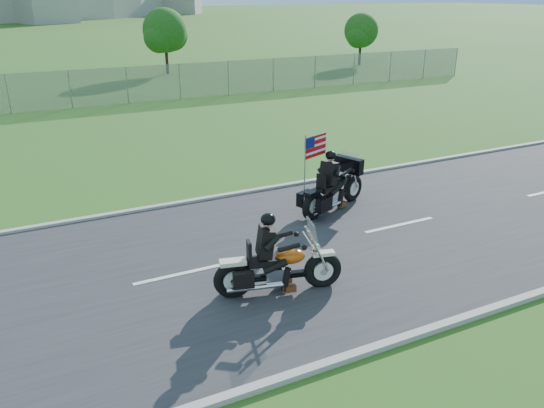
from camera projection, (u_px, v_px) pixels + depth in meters
name	position (u px, v px, depth m)	size (l,w,h in m)	color
ground	(264.00, 257.00, 12.57)	(420.00, 420.00, 0.00)	#255A1C
road	(264.00, 256.00, 12.56)	(120.00, 8.00, 0.04)	#28282B
curb_north	(207.00, 199.00, 15.93)	(120.00, 0.18, 0.12)	#9E9B93
curb_south	(363.00, 352.00, 9.17)	(120.00, 0.18, 0.12)	#9E9B93
fence	(8.00, 94.00, 26.86)	(60.00, 0.03, 2.00)	gray
tree_fence_near	(165.00, 33.00, 38.96)	(3.52, 3.28, 4.75)	#382316
tree_fence_far	(361.00, 32.00, 43.89)	(3.08, 2.87, 4.20)	#382316
motorcycle_lead	(277.00, 268.00, 10.87)	(2.69, 1.07, 1.83)	black
motorcycle_follow	(334.00, 190.00, 15.00)	(2.60, 1.39, 2.28)	black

